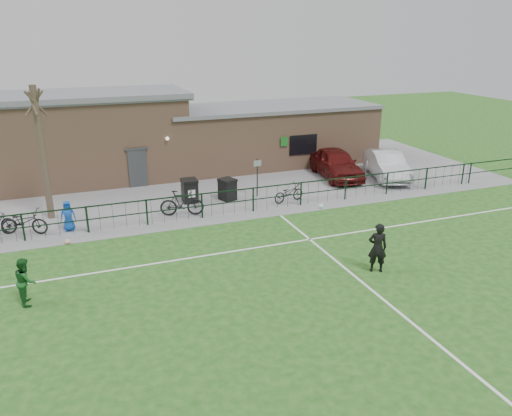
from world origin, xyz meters
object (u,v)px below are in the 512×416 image
object	(u,v)px
wheelie_bin_right	(227,190)
bicycle_c	(24,222)
sign_post	(257,178)
car_silver	(387,165)
spectator_child	(68,216)
wheelie_bin_left	(190,191)
ball_ground	(67,242)
bicycle_e	(289,193)
bicycle_d	(182,203)
outfield_player	(26,281)
car_maroon	(336,163)
bare_tree	(42,154)

from	to	relation	value
wheelie_bin_right	bicycle_c	bearing A→B (deg)	167.76
sign_post	car_silver	distance (m)	8.27
sign_post	car_silver	size ratio (longest dim) A/B	0.42
wheelie_bin_right	spectator_child	size ratio (longest dim) A/B	0.77
wheelie_bin_left	sign_post	world-z (taller)	sign_post
car_silver	wheelie_bin_right	bearing A→B (deg)	-159.02
ball_ground	wheelie_bin_left	bearing A→B (deg)	29.97
bicycle_c	wheelie_bin_right	bearing A→B (deg)	-58.15
wheelie_bin_left	wheelie_bin_right	world-z (taller)	wheelie_bin_left
bicycle_e	sign_post	bearing A→B (deg)	26.41
car_silver	bicycle_d	distance (m)	12.69
sign_post	bicycle_c	bearing A→B (deg)	-173.48
outfield_player	ball_ground	world-z (taller)	outfield_player
car_maroon	bicycle_c	world-z (taller)	car_maroon
bicycle_c	spectator_child	distance (m)	1.79
wheelie_bin_left	spectator_child	world-z (taller)	spectator_child
bicycle_e	bicycle_d	bearing A→B (deg)	77.44
car_maroon	ball_ground	xyz separation A→B (m)	(-14.97, -4.75, -0.75)
wheelie_bin_right	bicycle_d	distance (m)	3.03
car_silver	bicycle_c	xyz separation A→B (m)	(-19.27, -1.75, -0.25)
sign_post	car_silver	world-z (taller)	sign_post
car_silver	spectator_child	xyz separation A→B (m)	(-17.51, -2.04, -0.12)
bare_tree	bicycle_e	distance (m)	11.58
wheelie_bin_left	outfield_player	bearing A→B (deg)	-131.74
bare_tree	wheelie_bin_left	bearing A→B (deg)	-0.50
spectator_child	outfield_player	distance (m)	6.10
outfield_player	ball_ground	bearing A→B (deg)	-19.26
car_silver	car_maroon	bearing A→B (deg)	173.65
bicycle_c	bicycle_d	world-z (taller)	bicycle_d
sign_post	wheelie_bin_right	bearing A→B (deg)	-179.37
bicycle_d	wheelie_bin_left	bearing A→B (deg)	-9.03
sign_post	bicycle_e	xyz separation A→B (m)	(1.15, -1.40, -0.54)
bicycle_d	sign_post	bearing A→B (deg)	-56.27
wheelie_bin_right	bicycle_c	xyz separation A→B (m)	(-9.40, -1.24, 0.03)
bare_tree	outfield_player	world-z (taller)	bare_tree
outfield_player	wheelie_bin_left	bearing A→B (deg)	-45.90
bare_tree	car_maroon	size ratio (longest dim) A/B	1.22
wheelie_bin_right	car_silver	world-z (taller)	car_silver
car_maroon	car_silver	distance (m)	2.92
wheelie_bin_right	bicycle_c	size ratio (longest dim) A/B	0.50
bicycle_e	car_maroon	bearing A→B (deg)	-68.02
bicycle_d	bicycle_e	xyz separation A→B (m)	(5.45, 0.04, -0.15)
wheelie_bin_left	car_silver	world-z (taller)	car_silver
car_silver	bicycle_c	distance (m)	19.36
car_silver	bicycle_e	size ratio (longest dim) A/B	2.73
spectator_child	ball_ground	distance (m)	1.61
bare_tree	sign_post	bearing A→B (deg)	-2.34
wheelie_bin_left	sign_post	xyz separation A→B (m)	(3.49, -0.35, 0.46)
bicycle_e	spectator_child	size ratio (longest dim) A/B	1.31
bicycle_e	ball_ground	bearing A→B (deg)	85.86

